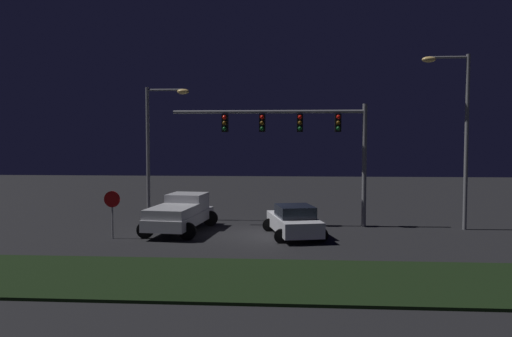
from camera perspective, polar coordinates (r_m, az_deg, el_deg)
The scene contains 8 objects.
ground_plane at distance 24.38m, azimuth 0.24°, elevation -7.57°, with size 80.00×80.00×0.00m, color black.
grass_median at distance 16.55m, azimuth -1.61°, elevation -12.57°, with size 25.63×5.09×0.10m, color black.
pickup_truck at distance 25.34m, azimuth -8.61°, elevation -4.90°, with size 3.27×5.59×1.80m.
car_sedan at distance 23.73m, azimuth 4.39°, elevation -6.05°, with size 3.11×4.69×1.51m.
traffic_signal_gantry at distance 26.41m, azimuth 5.15°, elevation 4.22°, with size 10.32×0.56×6.50m.
street_lamp_left at distance 28.95m, azimuth -11.36°, elevation 3.67°, with size 2.52×0.44×7.60m.
street_lamp_right at distance 27.28m, azimuth 22.24°, elevation 5.02°, with size 2.40×0.44×8.93m.
stop_sign at distance 23.97m, azimuth -16.22°, elevation -4.09°, with size 0.76×0.08×2.23m.
Camera 1 is at (1.55, -23.90, 4.53)m, focal length 34.76 mm.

